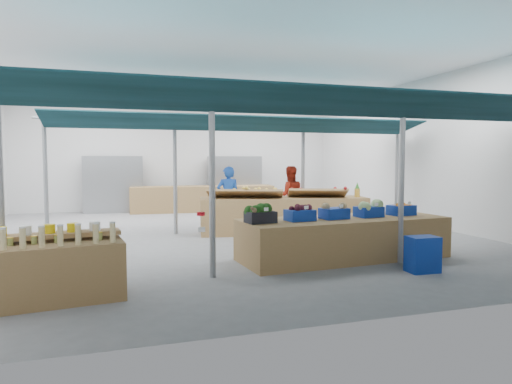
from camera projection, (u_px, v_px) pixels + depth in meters
floor at (219, 235)px, 11.43m from camera, size 13.00×13.00×0.00m
hall at (207, 132)px, 12.62m from camera, size 13.00×13.00×13.00m
pole_grid at (270, 163)px, 9.86m from camera, size 10.00×4.60×3.00m
awnings at (270, 118)px, 9.80m from camera, size 9.50×7.08×0.30m
back_shelving_left at (113, 185)px, 16.33m from camera, size 2.00×0.50×2.00m
back_shelving_right at (235, 183)px, 17.67m from camera, size 2.00×0.50×2.00m
bottle_shelf at (54, 269)px, 6.07m from camera, size 1.84×1.26×1.06m
veg_counter at (344, 238)px, 8.68m from camera, size 4.08×1.62×0.78m
fruit_counter at (284, 215)px, 11.77m from camera, size 4.38×1.71×0.91m
far_counter at (203, 199)px, 16.73m from camera, size 5.23×1.40×0.93m
crate_stack at (423, 254)px, 7.63m from camera, size 0.52×0.37×0.60m
vendor_left at (228, 198)px, 12.43m from camera, size 0.68×0.51×1.71m
vendor_right at (290, 196)px, 12.97m from camera, size 0.93×0.77×1.71m
crate_broccoli at (260, 214)px, 8.01m from camera, size 0.55×0.44×0.35m
crate_beets at (300, 213)px, 8.29m from camera, size 0.55×0.44×0.29m
crate_celeriac at (334, 211)px, 8.56m from camera, size 0.55×0.44×0.31m
crate_cabbage at (369, 209)px, 8.84m from camera, size 0.55×0.44×0.35m
crate_carrots at (401, 209)px, 9.13m from camera, size 0.55×0.44×0.29m
sparrow at (254, 210)px, 7.81m from camera, size 0.12×0.09×0.11m
pole_ribbon at (201, 215)px, 6.59m from camera, size 0.12×0.12×0.28m
apple_heap_yellow at (245, 192)px, 11.49m from camera, size 2.02×1.28×0.27m
apple_heap_red at (317, 191)px, 11.75m from camera, size 1.65×1.15×0.27m
pineapple at (357, 190)px, 11.89m from camera, size 0.14×0.14×0.39m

